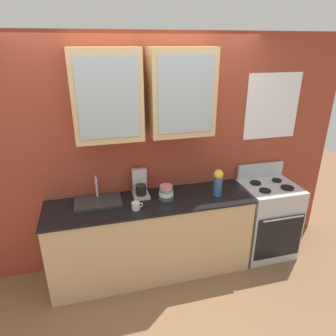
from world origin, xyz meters
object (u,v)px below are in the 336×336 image
cup_near_sink (136,206)px  coffee_maker (140,186)px  sink_faucet (98,202)px  stove_range (266,219)px  bowl_stack (166,193)px  vase (218,182)px

cup_near_sink → coffee_maker: size_ratio=0.39×
sink_faucet → coffee_maker: (0.45, 0.07, 0.09)m
stove_range → cup_near_sink: size_ratio=9.47×
bowl_stack → coffee_maker: 0.29m
stove_range → sink_faucet: bearing=177.3°
vase → cup_near_sink: bearing=-175.2°
coffee_maker → bowl_stack: bearing=-32.7°
bowl_stack → sink_faucet: bearing=173.0°
sink_faucet → vase: 1.27m
cup_near_sink → stove_range: bearing=4.5°
sink_faucet → cup_near_sink: sink_faucet is taller
stove_range → coffee_maker: coffee_maker is taller
stove_range → coffee_maker: (-1.49, 0.16, 0.55)m
bowl_stack → vase: 0.57m
sink_faucet → bowl_stack: 0.71m
stove_range → sink_faucet: 2.00m
vase → cup_near_sink: 0.91m
bowl_stack → vase: bearing=-5.7°
stove_range → sink_faucet: size_ratio=2.26×
sink_faucet → bowl_stack: sink_faucet is taller
cup_near_sink → sink_faucet: bearing=148.7°
bowl_stack → cup_near_sink: 0.37m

